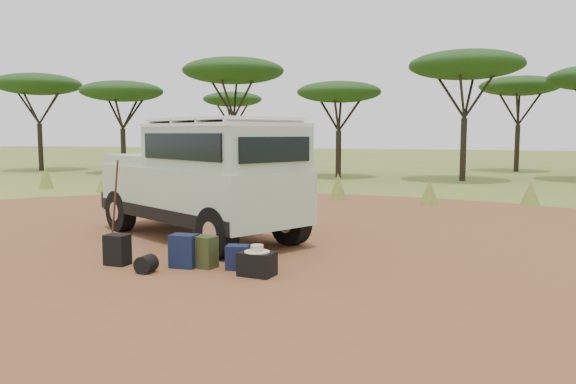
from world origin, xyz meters
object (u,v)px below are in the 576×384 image
(backpack_navy, at_px, (184,251))
(duffel_navy, at_px, (238,257))
(safari_vehicle, at_px, (204,181))
(walking_staff, at_px, (115,199))
(backpack_black, at_px, (117,250))
(backpack_olive, at_px, (204,252))
(hard_case, at_px, (257,264))

(backpack_navy, height_order, duffel_navy, backpack_navy)
(safari_vehicle, relative_size, duffel_navy, 13.34)
(walking_staff, bearing_deg, backpack_black, -112.20)
(backpack_black, distance_m, backpack_navy, 1.17)
(backpack_black, height_order, backpack_olive, backpack_olive)
(duffel_navy, bearing_deg, walking_staff, 143.66)
(backpack_black, height_order, backpack_navy, backpack_navy)
(walking_staff, distance_m, backpack_navy, 3.31)
(hard_case, bearing_deg, walking_staff, 160.00)
(safari_vehicle, distance_m, backpack_black, 2.82)
(backpack_navy, relative_size, duffel_navy, 1.37)
(safari_vehicle, height_order, backpack_olive, safari_vehicle)
(duffel_navy, bearing_deg, backpack_navy, 178.75)
(backpack_black, relative_size, hard_case, 0.98)
(backpack_black, distance_m, duffel_navy, 2.09)
(backpack_navy, xyz_separation_m, duffel_navy, (0.91, 0.13, -0.08))
(duffel_navy, bearing_deg, backpack_olive, 174.90)
(backpack_black, relative_size, duffel_navy, 1.29)
(backpack_black, bearing_deg, duffel_navy, 11.57)
(safari_vehicle, bearing_deg, backpack_olive, -34.11)
(safari_vehicle, height_order, duffel_navy, safari_vehicle)
(walking_staff, relative_size, backpack_black, 3.26)
(walking_staff, relative_size, duffel_navy, 4.20)
(backpack_navy, relative_size, hard_case, 1.04)
(backpack_black, height_order, hard_case, backpack_black)
(walking_staff, bearing_deg, safari_vehicle, -41.13)
(backpack_navy, bearing_deg, hard_case, -8.84)
(backpack_black, distance_m, backpack_olive, 1.51)
(safari_vehicle, distance_m, backpack_olive, 2.79)
(hard_case, bearing_deg, backpack_olive, 174.19)
(safari_vehicle, relative_size, hard_case, 10.14)
(safari_vehicle, relative_size, walking_staff, 3.18)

